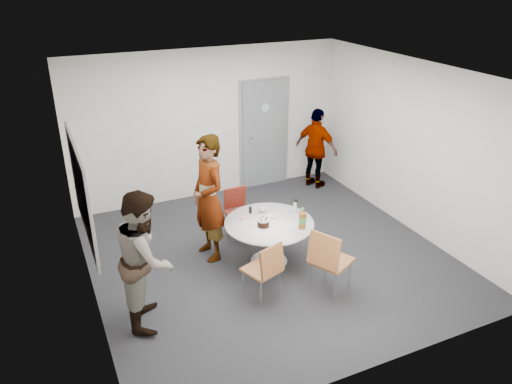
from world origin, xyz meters
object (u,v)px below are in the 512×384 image
chair_near_left (266,267)px  person_left (145,258)px  chair_near_right (328,257)px  person_right (316,149)px  person_main (209,199)px  table (271,228)px  chair_far (238,208)px  whiteboard (81,191)px  door (264,134)px

chair_near_left → person_left: person_left is taller
chair_near_right → person_right: (1.69, 3.13, 0.19)m
chair_near_left → person_right: 3.81m
person_main → person_left: 1.57m
table → chair_near_left: size_ratio=1.51×
chair_near_right → chair_far: 2.01m
chair_near_right → person_main: 1.91m
whiteboard → chair_far: bearing=14.1°
door → person_right: (0.85, -0.53, -0.25)m
whiteboard → person_right: size_ratio=1.23×
whiteboard → chair_near_right: size_ratio=1.99×
door → whiteboard: door is taller
whiteboard → chair_near_right: (2.72, -1.38, -0.86)m
chair_far → person_main: 0.85m
person_right → chair_near_left: bearing=114.0°
chair_near_left → person_main: size_ratio=0.45×
whiteboard → person_left: whiteboard is taller
person_left → person_main: bearing=-31.0°
person_left → table: bearing=-58.2°
chair_near_right → chair_far: (-0.42, 1.96, -0.10)m
person_main → person_right: size_ratio=1.21×
whiteboard → person_left: bearing=-58.7°
person_left → chair_near_left: bearing=-84.6°
table → person_right: bearing=46.5°
chair_near_left → table: bearing=40.8°
chair_near_right → chair_far: chair_near_right is taller
chair_near_right → person_main: (-1.03, 1.57, 0.35)m
person_right → chair_far: bearing=93.3°
chair_near_right → table: bearing=169.7°
chair_near_left → chair_far: 1.76m
chair_near_left → chair_near_right: (0.76, -0.23, 0.08)m
chair_near_right → person_main: size_ratio=0.51×
person_main → person_left: person_main is taller
chair_near_left → chair_near_right: size_ratio=0.88×
table → whiteboard: bearing=171.6°
chair_near_left → chair_near_right: chair_near_right is taller
whiteboard → person_right: whiteboard is taller
door → chair_far: door is taller
table → person_main: size_ratio=0.68×
chair_near_left → person_right: (2.46, 2.90, 0.27)m
table → door: bearing=66.5°
person_left → chair_far: bearing=-34.1°
door → person_main: size_ratio=1.13×
door → chair_near_right: bearing=-102.9°
door → person_left: bearing=-133.9°
person_right → table: bearing=110.8°
chair_far → chair_near_right: bearing=99.7°
chair_near_left → person_main: person_main is taller
table → chair_far: (-0.12, 0.93, -0.08)m
whiteboard → chair_far: size_ratio=2.34×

